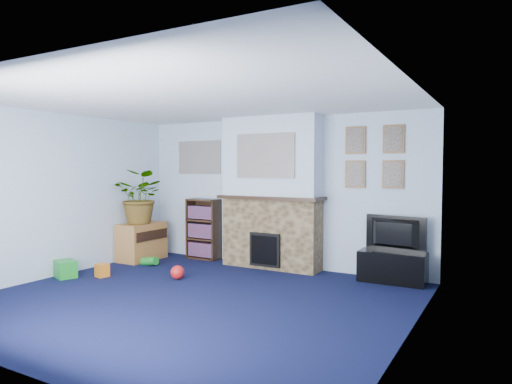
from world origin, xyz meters
The scene contains 26 objects.
floor centered at (0.00, 0.00, 0.00)m, with size 5.00×4.50×0.01m, color black.
ceiling centered at (0.00, 0.00, 2.40)m, with size 5.00×4.50×0.01m, color white.
wall_back centered at (0.00, 2.25, 1.20)m, with size 5.00×0.04×2.40m, color silver.
wall_front centered at (0.00, -2.25, 1.20)m, with size 5.00×0.04×2.40m, color silver.
wall_left centered at (-2.50, 0.00, 1.20)m, with size 0.04×4.50×2.40m, color silver.
wall_right centered at (2.50, 0.00, 1.20)m, with size 0.04×4.50×2.40m, color silver.
chimney_breast centered at (0.00, 2.05, 1.18)m, with size 1.72×0.50×2.40m.
collage_main centered at (0.00, 1.84, 1.78)m, with size 1.00×0.03×0.68m, color gray.
collage_left centered at (-1.55, 2.23, 1.78)m, with size 0.90×0.03×0.58m, color gray.
portrait_tl centered at (1.30, 2.23, 2.00)m, with size 0.30×0.03×0.40m, color brown.
portrait_tr centered at (1.85, 2.23, 2.00)m, with size 0.30×0.03×0.40m, color brown.
portrait_bl centered at (1.30, 2.23, 1.50)m, with size 0.30×0.03×0.40m, color brown.
portrait_br centered at (1.85, 2.23, 1.50)m, with size 0.30×0.03×0.40m, color brown.
tv_stand centered at (1.90, 2.03, 0.23)m, with size 0.91×0.38×0.43m, color black.
television centered at (1.90, 2.05, 0.68)m, with size 0.86×0.11×0.50m, color black.
bookshelf centered at (-1.37, 2.11, 0.50)m, with size 0.58×0.28×1.05m.
sideboard centered at (-2.24, 1.49, 0.35)m, with size 0.46×0.82×0.64m, color #B07438.
potted_plant centered at (-2.19, 1.44, 1.10)m, with size 0.83×0.72×0.92m, color #26661E.
mantel_clock centered at (-0.03, 2.00, 1.22)m, with size 0.11×0.06×0.15m, color gold.
mantel_candle centered at (0.37, 2.00, 1.23)m, with size 0.05×0.05×0.16m, color #B2BFC6.
mantel_teddy centered at (-0.47, 2.00, 1.22)m, with size 0.13×0.13×0.13m, color gray.
mantel_can centered at (0.70, 2.00, 1.21)m, with size 0.06×0.06×0.11m, color orange.
green_crate centered at (-2.30, -0.01, 0.14)m, with size 0.31×0.25×0.25m, color #198C26.
toy_ball centered at (-0.81, 0.70, 0.09)m, with size 0.20×0.20×0.20m, color red.
toy_block centered at (-1.87, 0.28, 0.11)m, with size 0.16×0.16×0.20m, color orange.
toy_tube centered at (-1.80, 1.20, 0.07)m, with size 0.13×0.13×0.29m, color #198C26.
Camera 1 is at (3.33, -4.36, 1.59)m, focal length 32.00 mm.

